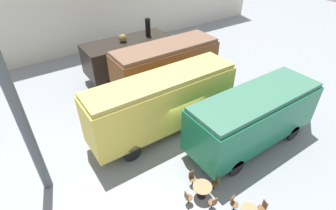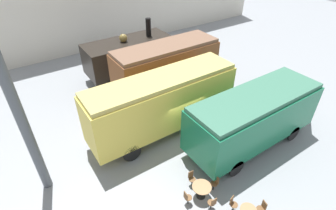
% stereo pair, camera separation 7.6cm
% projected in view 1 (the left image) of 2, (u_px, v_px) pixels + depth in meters
% --- Properties ---
extents(ground_plane, '(80.00, 80.00, 0.00)m').
position_uv_depth(ground_plane, '(181.00, 132.00, 16.63)').
color(ground_plane, gray).
extents(backdrop_wall, '(44.00, 0.15, 9.00)m').
position_uv_depth(backdrop_wall, '(84.00, 5.00, 24.45)').
color(backdrop_wall, beige).
rests_on(backdrop_wall, ground_plane).
extents(steam_locomotive, '(7.09, 2.87, 4.57)m').
position_uv_depth(steam_locomotive, '(129.00, 55.00, 21.52)').
color(steam_locomotive, black).
rests_on(steam_locomotive, ground_plane).
extents(passenger_coach_wooden, '(7.68, 2.57, 4.03)m').
position_uv_depth(passenger_coach_wooden, '(166.00, 67.00, 18.80)').
color(passenger_coach_wooden, brown).
rests_on(passenger_coach_wooden, ground_plane).
extents(passenger_coach_vintage, '(9.20, 2.42, 3.88)m').
position_uv_depth(passenger_coach_vintage, '(163.00, 101.00, 15.40)').
color(passenger_coach_vintage, '#E0C64C').
rests_on(passenger_coach_vintage, ground_plane).
extents(streamlined_locomotive, '(9.88, 2.79, 3.43)m').
position_uv_depth(streamlined_locomotive, '(262.00, 112.00, 15.02)').
color(streamlined_locomotive, '#196B47').
rests_on(streamlined_locomotive, ground_plane).
extents(cafe_table_near, '(0.92, 0.92, 0.73)m').
position_uv_depth(cafe_table_near, '(202.00, 188.00, 12.41)').
color(cafe_table_near, black).
rests_on(cafe_table_near, ground_plane).
extents(cafe_chair_0, '(0.36, 0.36, 0.87)m').
position_uv_depth(cafe_chair_0, '(188.00, 197.00, 12.11)').
color(cafe_chair_0, black).
rests_on(cafe_chair_0, ground_plane).
extents(cafe_chair_1, '(0.36, 0.36, 0.87)m').
position_uv_depth(cafe_chair_1, '(213.00, 203.00, 11.88)').
color(cafe_chair_1, black).
rests_on(cafe_chair_1, ground_plane).
extents(cafe_chair_2, '(0.36, 0.36, 0.87)m').
position_uv_depth(cafe_chair_2, '(216.00, 182.00, 12.81)').
color(cafe_chair_2, black).
rests_on(cafe_chair_2, ground_plane).
extents(cafe_chair_3, '(0.36, 0.36, 0.87)m').
position_uv_depth(cafe_chair_3, '(192.00, 177.00, 13.04)').
color(cafe_chair_3, black).
rests_on(cafe_chair_3, ground_plane).
extents(cafe_chair_10, '(0.38, 0.36, 0.87)m').
position_uv_depth(cafe_chair_10, '(263.00, 207.00, 11.69)').
color(cafe_chair_10, black).
rests_on(cafe_chair_10, ground_plane).
extents(cafe_chair_11, '(0.36, 0.39, 0.87)m').
position_uv_depth(cafe_chair_11, '(233.00, 203.00, 11.88)').
color(cafe_chair_11, black).
rests_on(cafe_chair_11, ground_plane).
extents(visitor_person, '(0.34, 0.34, 1.77)m').
position_uv_depth(visitor_person, '(210.00, 123.00, 15.79)').
color(visitor_person, '#262633').
rests_on(visitor_person, ground_plane).
extents(support_pillar, '(0.44, 0.44, 8.00)m').
position_uv_depth(support_pillar, '(23.00, 124.00, 10.97)').
color(support_pillar, '#4C5156').
rests_on(support_pillar, ground_plane).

